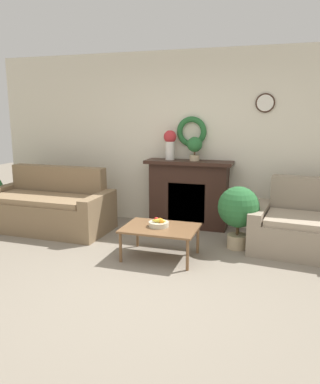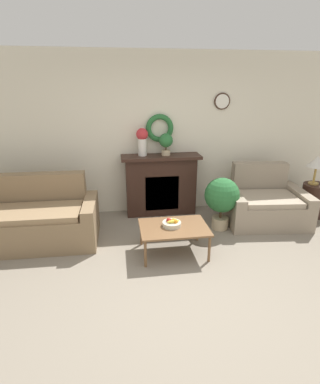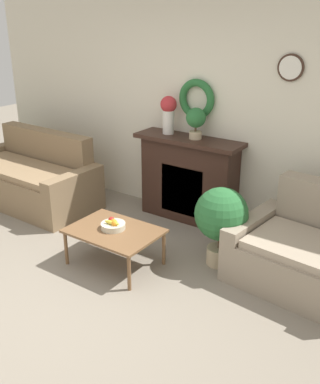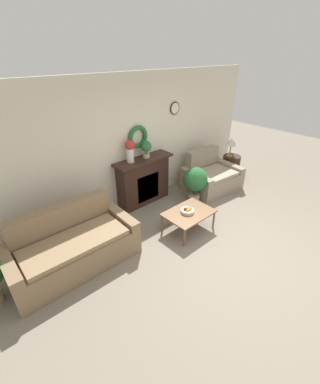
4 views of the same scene
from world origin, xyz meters
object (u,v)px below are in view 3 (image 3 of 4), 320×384
(couch_left, at_px, (31,179))
(vase_on_mantel_left, at_px, (169,112))
(potted_plant_floor_by_loveseat, at_px, (221,217))
(fireplace, at_px, (189,179))
(fruit_bowl, at_px, (113,225))
(potted_plant_on_mantel, at_px, (196,120))
(loveseat_right, at_px, (306,252))
(coffee_table, at_px, (114,233))

(couch_left, distance_m, vase_on_mantel_left, 2.13)
(potted_plant_floor_by_loveseat, bearing_deg, fireplace, 138.15)
(fireplace, distance_m, fruit_bowl, 1.36)
(potted_plant_on_mantel, bearing_deg, potted_plant_floor_by_loveseat, -44.32)
(couch_left, xyz_separation_m, potted_plant_on_mantel, (2.12, 0.74, 0.94))
(vase_on_mantel_left, bearing_deg, fruit_bowl, -79.47)
(fireplace, relative_size, vase_on_mantel_left, 2.94)
(couch_left, xyz_separation_m, potted_plant_floor_by_loveseat, (2.88, -0.00, 0.20))
(loveseat_right, distance_m, potted_plant_floor_by_loveseat, 0.87)
(couch_left, xyz_separation_m, loveseat_right, (3.70, 0.19, -0.02))
(potted_plant_on_mantel, bearing_deg, coffee_table, -94.82)
(coffee_table, relative_size, fruit_bowl, 3.63)
(fireplace, height_order, vase_on_mantel_left, vase_on_mantel_left)
(potted_plant_on_mantel, bearing_deg, fireplace, 170.30)
(coffee_table, height_order, fruit_bowl, fruit_bowl)
(coffee_table, distance_m, fruit_bowl, 0.08)
(potted_plant_on_mantel, distance_m, potted_plant_floor_by_loveseat, 1.29)
(potted_plant_floor_by_loveseat, bearing_deg, potted_plant_on_mantel, 135.68)
(fireplace, height_order, loveseat_right, fireplace)
(fruit_bowl, bearing_deg, couch_left, 162.94)
(fireplace, height_order, coffee_table, fireplace)
(vase_on_mantel_left, bearing_deg, potted_plant_on_mantel, -2.92)
(fireplace, relative_size, couch_left, 0.68)
(fireplace, xyz_separation_m, couch_left, (-2.04, -0.75, -0.20))
(couch_left, bearing_deg, vase_on_mantel_left, 24.60)
(potted_plant_floor_by_loveseat, bearing_deg, coffee_table, -144.51)
(loveseat_right, relative_size, potted_plant_floor_by_loveseat, 1.63)
(coffee_table, bearing_deg, potted_plant_floor_by_loveseat, 35.49)
(couch_left, distance_m, potted_plant_on_mantel, 2.44)
(vase_on_mantel_left, height_order, potted_plant_floor_by_loveseat, vase_on_mantel_left)
(couch_left, distance_m, coffee_table, 2.10)
(fireplace, relative_size, coffee_table, 1.48)
(coffee_table, height_order, potted_plant_on_mantel, potted_plant_on_mantel)
(fireplace, bearing_deg, potted_plant_floor_by_loveseat, -41.85)
(loveseat_right, bearing_deg, fireplace, 167.27)
(fireplace, relative_size, fruit_bowl, 5.36)
(fireplace, relative_size, potted_plant_floor_by_loveseat, 1.60)
(potted_plant_on_mantel, bearing_deg, loveseat_right, -19.03)
(fireplace, bearing_deg, fruit_bowl, -92.28)
(potted_plant_on_mantel, bearing_deg, fruit_bowl, -95.88)
(fireplace, height_order, potted_plant_on_mantel, potted_plant_on_mantel)
(coffee_table, xyz_separation_m, vase_on_mantel_left, (-0.28, 1.38, 0.96))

